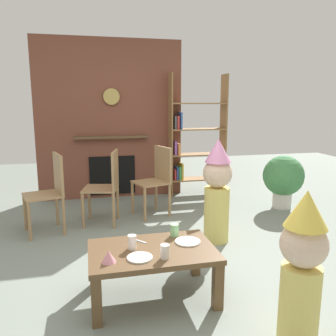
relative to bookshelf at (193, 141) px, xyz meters
The scene contains 17 objects.
ground_plane 2.75m from the bookshelf, 113.18° to the right, with size 12.00×12.00×0.00m, color gray.
brick_fireplace_feature 1.32m from the bookshelf, behind, with size 2.20×0.28×2.40m.
bookshelf is the anchor object (origin of this frame).
coffee_table 3.11m from the bookshelf, 112.92° to the right, with size 0.94×0.61×0.39m.
paper_cup_near_left 3.12m from the bookshelf, 115.69° to the right, with size 0.07×0.07×0.11m, color silver.
paper_cup_near_right 2.81m from the bookshelf, 110.33° to the right, with size 0.07×0.07×0.10m, color #8CD18C.
paper_cup_center 3.23m from the bookshelf, 110.75° to the right, with size 0.06×0.06×0.10m, color silver.
paper_plate_front 2.94m from the bookshelf, 108.04° to the right, with size 0.20×0.20×0.01m, color white.
paper_plate_rear 3.27m from the bookshelf, 113.88° to the right, with size 0.18×0.18×0.01m, color white.
birthday_cake_slice 3.36m from the bookshelf, 117.21° to the right, with size 0.10×0.10×0.09m, color pink.
table_fork 2.98m from the bookshelf, 115.57° to the right, with size 0.15×0.02×0.01m, color silver.
child_with_cone_hat 3.61m from the bookshelf, 97.04° to the right, with size 0.27×0.27×0.99m.
child_in_pink 1.95m from the bookshelf, 99.66° to the right, with size 0.31×0.31×1.10m.
dining_chair_left 2.41m from the bookshelf, 149.62° to the right, with size 0.49×0.49×0.90m.
dining_chair_middle 1.81m from the bookshelf, 142.43° to the right, with size 0.48×0.48×0.90m.
dining_chair_right 1.20m from the bookshelf, 131.41° to the right, with size 0.50×0.50×0.90m.
potted_plant_tall 1.49m from the bookshelf, 44.30° to the right, with size 0.56×0.56×0.74m.
Camera 1 is at (-0.61, -2.81, 1.48)m, focal length 36.99 mm.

